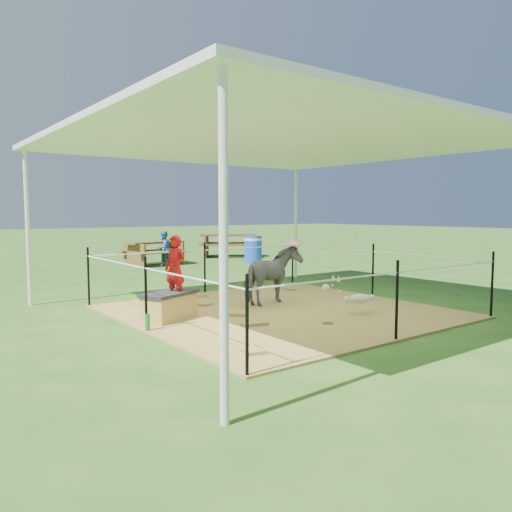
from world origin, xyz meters
TOP-DOWN VIEW (x-y plane):
  - ground at (0.00, 0.00)m, footprint 90.00×90.00m
  - hay_patch at (0.00, 0.00)m, footprint 4.60×4.60m
  - canopy_tent at (0.00, 0.00)m, footprint 6.30×6.30m
  - rope_fence at (0.00, -0.00)m, footprint 4.54×4.54m
  - straw_bale at (-1.69, 0.43)m, footprint 0.89×0.68m
  - dark_cloth at (-1.69, 0.43)m, footprint 0.96×0.74m
  - woman at (-1.59, 0.43)m, footprint 0.35×0.41m
  - green_bottle at (-2.24, -0.02)m, footprint 0.08×0.08m
  - pony at (0.25, 0.48)m, footprint 1.25×0.80m
  - pink_hat at (0.25, 0.48)m, footprint 0.30×0.30m
  - foal at (0.80, -0.97)m, footprint 1.08×0.84m
  - trash_barrel at (4.29, 6.46)m, footprint 0.65×0.65m
  - picnic_table_near at (1.57, 7.79)m, footprint 1.83×1.42m
  - picnic_table_far at (4.83, 8.68)m, footprint 2.40×2.28m
  - distant_person at (1.72, 7.45)m, footprint 0.60×0.54m

SIDE VIEW (x-z plane):
  - ground at x=0.00m, z-range 0.00..0.00m
  - hay_patch at x=0.00m, z-range 0.00..0.03m
  - green_bottle at x=-2.24m, z-range 0.03..0.25m
  - straw_bale at x=-1.69m, z-range 0.03..0.39m
  - foal at x=0.80m, z-range 0.03..0.56m
  - picnic_table_near at x=1.57m, z-range 0.00..0.71m
  - picnic_table_far at x=4.83m, z-range 0.00..0.81m
  - dark_cloth at x=-1.69m, z-range 0.39..0.43m
  - trash_barrel at x=4.29m, z-range 0.00..0.85m
  - distant_person at x=1.72m, z-range 0.00..1.02m
  - pony at x=0.25m, z-range 0.03..1.01m
  - rope_fence at x=0.00m, z-range 0.14..1.14m
  - woman at x=-1.59m, z-range 0.39..1.35m
  - pink_hat at x=0.25m, z-range 1.01..1.15m
  - canopy_tent at x=0.00m, z-range 1.24..4.14m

